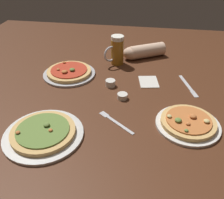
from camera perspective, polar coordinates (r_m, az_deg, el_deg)
ground_plane at (r=1.22m, az=0.00°, el=-1.36°), size 2.40×2.40×0.03m
pizza_plate_near at (r=1.05m, az=-15.62°, el=-7.47°), size 0.33×0.33×0.05m
pizza_plate_far at (r=1.47m, az=-9.89°, el=6.21°), size 0.30×0.30×0.05m
pizza_plate_side at (r=1.11m, az=17.19°, el=-5.18°), size 0.28×0.28×0.05m
beer_mug_dark at (r=1.55m, az=1.09°, el=11.28°), size 0.11×0.12×0.18m
ramekin_sauce at (r=1.34m, az=-0.38°, el=3.82°), size 0.05×0.05×0.03m
ramekin_butter at (r=1.24m, az=2.42°, el=0.77°), size 0.05×0.05×0.03m
napkin_folded at (r=1.39m, az=8.48°, el=4.15°), size 0.12×0.15×0.01m
fork_left at (r=1.09m, az=0.81°, el=-5.15°), size 0.17×0.14×0.01m
knife_right at (r=1.40m, az=17.21°, el=3.09°), size 0.09×0.23×0.01m
diner_arm at (r=1.67m, az=7.14°, el=11.00°), size 0.28×0.19×0.09m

